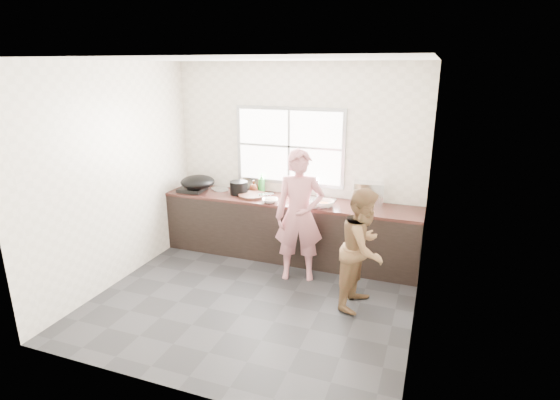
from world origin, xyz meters
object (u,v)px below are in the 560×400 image
(plate_food, at_px, (240,189))
(pot_lid_left, at_px, (221,190))
(bowl_crabs, at_px, (324,204))
(person_side, at_px, (363,249))
(glass_jar, at_px, (235,190))
(dish_rack, at_px, (369,193))
(black_pot, at_px, (239,188))
(wok, at_px, (198,182))
(cutting_board, at_px, (253,196))
(bowl_held, at_px, (314,205))
(bottle_green, at_px, (261,183))
(bottle_brown_short, at_px, (254,187))
(bowl_mince, at_px, (270,200))
(woman, at_px, (299,220))
(pot_lid_right, at_px, (219,188))
(bottle_brown_tall, at_px, (242,185))
(burner, at_px, (192,189))

(plate_food, height_order, pot_lid_left, plate_food)
(bowl_crabs, height_order, pot_lid_left, bowl_crabs)
(person_side, xyz_separation_m, glass_jar, (-2.03, 0.96, 0.22))
(pot_lid_left, bearing_deg, dish_rack, 3.20)
(black_pot, bearing_deg, wok, -169.25)
(cutting_board, relative_size, pot_lid_left, 1.75)
(bowl_held, xyz_separation_m, dish_rack, (0.64, 0.43, 0.11))
(bottle_green, relative_size, bottle_brown_short, 1.73)
(bowl_mince, bearing_deg, woman, -32.94)
(cutting_board, bearing_deg, bowl_held, -9.46)
(black_pot, height_order, plate_food, black_pot)
(bowl_held, height_order, bottle_green, bottle_green)
(woman, bearing_deg, pot_lid_right, 137.68)
(bottle_brown_tall, bearing_deg, pot_lid_left, -155.79)
(black_pot, height_order, glass_jar, black_pot)
(bottle_brown_tall, height_order, dish_rack, dish_rack)
(woman, xyz_separation_m, bottle_green, (-0.83, 0.78, 0.21))
(bottle_brown_tall, xyz_separation_m, glass_jar, (-0.01, -0.22, -0.03))
(burner, bearing_deg, bowl_mince, -6.11)
(burner, bearing_deg, dish_rack, 6.51)
(person_side, xyz_separation_m, bowl_mince, (-1.40, 0.75, 0.19))
(bowl_crabs, relative_size, pot_lid_right, 0.87)
(pot_lid_right, bearing_deg, cutting_board, -19.04)
(bowl_held, bearing_deg, bottle_green, 154.49)
(cutting_board, relative_size, bottle_brown_tall, 2.36)
(pot_lid_left, bearing_deg, burner, -156.44)
(black_pot, distance_m, burner, 0.73)
(bottle_green, height_order, bottle_brown_short, bottle_green)
(bottle_green, bearing_deg, bottle_brown_tall, -179.36)
(person_side, bearing_deg, bottle_brown_short, 68.21)
(bottle_green, relative_size, bottle_brown_tall, 1.63)
(cutting_board, distance_m, bowl_crabs, 1.07)
(bowl_crabs, bearing_deg, bottle_brown_short, 163.58)
(cutting_board, bearing_deg, pot_lid_left, 165.26)
(bowl_mince, relative_size, bowl_held, 1.02)
(woman, height_order, wok, woman)
(wok, height_order, pot_lid_right, wok)
(black_pot, bearing_deg, cutting_board, -15.83)
(person_side, distance_m, cutting_board, 1.96)
(bowl_held, xyz_separation_m, bottle_green, (-0.92, 0.44, 0.10))
(cutting_board, xyz_separation_m, dish_rack, (1.58, 0.27, 0.13))
(bowl_held, relative_size, plate_food, 0.97)
(plate_food, bearing_deg, bowl_crabs, -15.21)
(cutting_board, xyz_separation_m, bowl_crabs, (1.07, -0.10, 0.01))
(bowl_mince, height_order, bottle_green, bottle_green)
(bottle_green, distance_m, wok, 0.93)
(person_side, height_order, bottle_brown_short, person_side)
(pot_lid_right, bearing_deg, woman, -25.71)
(pot_lid_left, bearing_deg, woman, -24.48)
(woman, distance_m, wok, 1.78)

